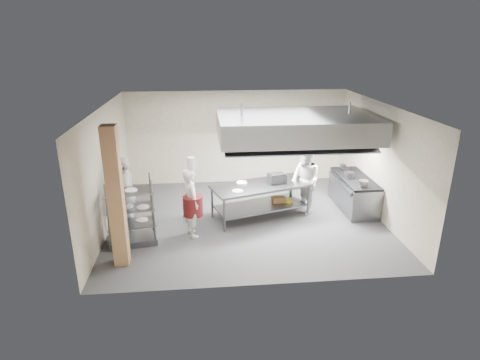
{
  "coord_description": "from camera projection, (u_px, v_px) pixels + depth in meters",
  "views": [
    {
      "loc": [
        -1.13,
        -9.62,
        4.59
      ],
      "look_at": [
        -0.16,
        0.2,
        1.04
      ],
      "focal_mm": 30.0,
      "sensor_mm": 36.0,
      "label": 1
    }
  ],
  "objects": [
    {
      "name": "hood_strip_b",
      "position": [
        329.0,
        137.0,
        10.54
      ],
      "size": [
        1.6,
        0.12,
        0.04
      ],
      "primitive_type": "cube",
      "color": "white",
      "rests_on": "exhaust_hood"
    },
    {
      "name": "cooking_range",
      "position": [
        353.0,
        193.0,
        11.27
      ],
      "size": [
        0.8,
        2.0,
        0.84
      ],
      "primitive_type": "cube",
      "color": "slate",
      "rests_on": "floor"
    },
    {
      "name": "island_worktop",
      "position": [
        261.0,
        186.0,
        10.56
      ],
      "size": [
        2.78,
        1.8,
        0.06
      ],
      "primitive_type": "cube",
      "rotation": [
        0.0,
        0.0,
        0.31
      ],
      "color": "gray",
      "rests_on": "island"
    },
    {
      "name": "griddle",
      "position": [
        277.0,
        178.0,
        10.68
      ],
      "size": [
        0.51,
        0.43,
        0.22
      ],
      "primitive_type": "cube",
      "rotation": [
        0.0,
        0.0,
        0.21
      ],
      "color": "slate",
      "rests_on": "island_worktop"
    },
    {
      "name": "wicker_basket",
      "position": [
        278.0,
        199.0,
        10.92
      ],
      "size": [
        0.36,
        0.27,
        0.15
      ],
      "primitive_type": "cube",
      "rotation": [
        0.0,
        0.0,
        0.1
      ],
      "color": "olive",
      "rests_on": "island_undershelf"
    },
    {
      "name": "plate_stack",
      "position": [
        132.0,
        223.0,
        9.28
      ],
      "size": [
        0.28,
        0.28,
        0.05
      ],
      "primitive_type": "cylinder",
      "color": "white",
      "rests_on": "pass_rack"
    },
    {
      "name": "island",
      "position": [
        260.0,
        200.0,
        10.7
      ],
      "size": [
        2.78,
        1.8,
        0.91
      ],
      "primitive_type": null,
      "rotation": [
        0.0,
        0.0,
        0.31
      ],
      "color": "gray",
      "rests_on": "floor"
    },
    {
      "name": "pass_rack",
      "position": [
        131.0,
        211.0,
        9.19
      ],
      "size": [
        1.17,
        0.8,
        1.61
      ],
      "primitive_type": null,
      "rotation": [
        0.0,
        0.0,
        0.18
      ],
      "color": "slate",
      "rests_on": "floor"
    },
    {
      "name": "chef_plating",
      "position": [
        126.0,
        195.0,
        9.72
      ],
      "size": [
        0.64,
        1.18,
        1.92
      ],
      "primitive_type": "imported",
      "rotation": [
        0.0,
        0.0,
        -1.41
      ],
      "color": "silver",
      "rests_on": "floor"
    },
    {
      "name": "ceiling",
      "position": [
        248.0,
        106.0,
        9.65
      ],
      "size": [
        7.0,
        7.0,
        0.0
      ],
      "primitive_type": "plane",
      "rotation": [
        3.14,
        0.0,
        0.0
      ],
      "color": "silver",
      "rests_on": "wall_back"
    },
    {
      "name": "floor",
      "position": [
        247.0,
        219.0,
        10.66
      ],
      "size": [
        7.0,
        7.0,
        0.0
      ],
      "primitive_type": "plane",
      "color": "#2D2D2F",
      "rests_on": "ground"
    },
    {
      "name": "chef_line",
      "position": [
        305.0,
        181.0,
        10.78
      ],
      "size": [
        0.94,
        1.07,
        1.85
      ],
      "primitive_type": "imported",
      "rotation": [
        0.0,
        0.0,
        -1.27
      ],
      "color": "silver",
      "rests_on": "floor"
    },
    {
      "name": "chef_head",
      "position": [
        191.0,
        203.0,
        9.53
      ],
      "size": [
        0.59,
        0.72,
        1.71
      ],
      "primitive_type": "imported",
      "rotation": [
        0.0,
        0.0,
        1.91
      ],
      "color": "silver",
      "rests_on": "floor"
    },
    {
      "name": "wall_back",
      "position": [
        237.0,
        137.0,
        12.97
      ],
      "size": [
        7.0,
        0.0,
        7.0
      ],
      "primitive_type": "plane",
      "rotation": [
        1.57,
        0.0,
        0.0
      ],
      "color": "gray",
      "rests_on": "ground"
    },
    {
      "name": "hood_strip_a",
      "position": [
        261.0,
        139.0,
        10.37
      ],
      "size": [
        1.6,
        0.12,
        0.04
      ],
      "primitive_type": "cube",
      "color": "white",
      "rests_on": "exhaust_hood"
    },
    {
      "name": "range_top",
      "position": [
        355.0,
        178.0,
        11.12
      ],
      "size": [
        0.78,
        1.96,
        0.06
      ],
      "primitive_type": "cube",
      "color": "black",
      "rests_on": "cooking_range"
    },
    {
      "name": "wall_right",
      "position": [
        380.0,
        161.0,
        10.48
      ],
      "size": [
        0.0,
        6.0,
        6.0
      ],
      "primitive_type": "plane",
      "rotation": [
        1.57,
        0.0,
        -1.57
      ],
      "color": "gray",
      "rests_on": "ground"
    },
    {
      "name": "exhaust_hood",
      "position": [
        296.0,
        126.0,
        10.35
      ],
      "size": [
        4.0,
        2.5,
        0.6
      ],
      "primitive_type": "cube",
      "color": "gray",
      "rests_on": "ceiling"
    },
    {
      "name": "column",
      "position": [
        116.0,
        198.0,
        8.11
      ],
      "size": [
        0.3,
        0.3,
        3.0
      ],
      "primitive_type": "cube",
      "color": "tan",
      "rests_on": "floor"
    },
    {
      "name": "wall_left",
      "position": [
        106.0,
        170.0,
        9.83
      ],
      "size": [
        0.0,
        6.0,
        6.0
      ],
      "primitive_type": "plane",
      "rotation": [
        1.57,
        0.0,
        1.57
      ],
      "color": "gray",
      "rests_on": "ground"
    },
    {
      "name": "wall_shelf",
      "position": [
        292.0,
        137.0,
        12.98
      ],
      "size": [
        1.5,
        0.28,
        0.04
      ],
      "primitive_type": "cube",
      "color": "gray",
      "rests_on": "wall_back"
    },
    {
      "name": "island_undershelf",
      "position": [
        260.0,
        206.0,
        10.75
      ],
      "size": [
        2.55,
        1.63,
        0.04
      ],
      "primitive_type": "cube",
      "rotation": [
        0.0,
        0.0,
        0.31
      ],
      "color": "slate",
      "rests_on": "island"
    },
    {
      "name": "stockpot",
      "position": [
        349.0,
        175.0,
        11.02
      ],
      "size": [
        0.26,
        0.26,
        0.18
      ],
      "primitive_type": "cylinder",
      "color": "gray",
      "rests_on": "range_top"
    }
  ]
}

